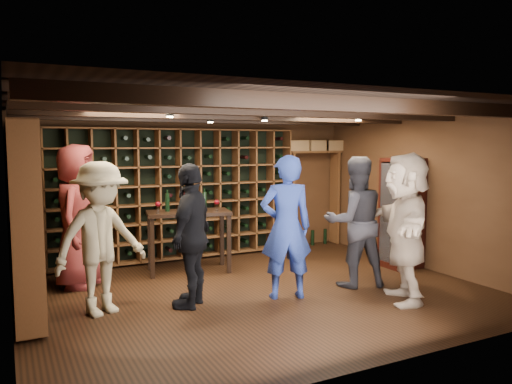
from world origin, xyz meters
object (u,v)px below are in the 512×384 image
guest_khaki (101,239)px  guest_beige (406,227)px  man_blue_shirt (286,227)px  guest_woman_black (192,235)px  display_cabinet (402,215)px  man_grey_suit (355,222)px  tasting_table (188,219)px  guest_red_floral (77,216)px

guest_khaki → guest_beige: bearing=-40.7°
man_blue_shirt → guest_woman_black: man_blue_shirt is taller
display_cabinet → man_blue_shirt: man_blue_shirt is taller
man_grey_suit → tasting_table: man_grey_suit is taller
display_cabinet → tasting_table: bearing=158.1°
man_blue_shirt → guest_beige: size_ratio=0.98×
guest_red_floral → tasting_table: (1.66, 0.09, -0.16)m
man_blue_shirt → guest_beige: bearing=164.7°
man_grey_suit → guest_khaki: (-3.40, 0.41, -0.01)m
man_grey_suit → guest_beige: guest_beige is taller
guest_red_floral → guest_khaki: (0.09, -1.31, -0.10)m
man_blue_shirt → display_cabinet: bearing=-150.9°
man_blue_shirt → man_grey_suit: 1.14m
guest_woman_black → guest_khaki: 1.07m
man_blue_shirt → guest_beige: guest_beige is taller
man_grey_suit → guest_woman_black: 2.36m
guest_red_floral → guest_woman_black: size_ratio=1.13×
display_cabinet → guest_khaki: bearing=-178.6°
guest_woman_black → tasting_table: bearing=-157.7°
man_blue_shirt → tasting_table: man_blue_shirt is taller
display_cabinet → man_blue_shirt: size_ratio=0.94×
man_grey_suit → guest_khaki: man_grey_suit is taller
guest_red_floral → guest_beige: 4.44m
guest_red_floral → guest_beige: bearing=-101.3°
guest_red_floral → tasting_table: size_ratio=1.46×
man_blue_shirt → man_grey_suit: (1.14, 0.04, -0.02)m
tasting_table → guest_woman_black: bearing=-96.7°
man_blue_shirt → tasting_table: (-0.69, 1.84, -0.09)m
guest_woman_black → tasting_table: 1.69m
guest_red_floral → guest_khaki: 1.32m
display_cabinet → tasting_table: 3.43m
guest_khaki → man_blue_shirt: bearing=-32.6°
guest_khaki → guest_beige: size_ratio=0.95×
display_cabinet → man_blue_shirt: bearing=-167.4°
man_grey_suit → guest_red_floral: guest_red_floral is taller
man_grey_suit → guest_red_floral: size_ratio=0.91×
tasting_table → guest_beige: bearing=-42.1°
man_blue_shirt → guest_khaki: bearing=5.3°
guest_woman_black → tasting_table: size_ratio=1.29×
guest_woman_black → guest_khaki: size_ratio=0.98×
man_grey_suit → tasting_table: size_ratio=1.33×
display_cabinet → guest_beige: 1.82m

